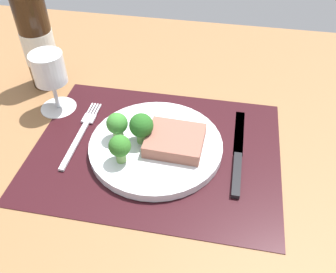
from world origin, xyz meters
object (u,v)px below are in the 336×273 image
Objects in this scene: steak at (175,142)px; fork at (81,133)px; wine_bottle at (37,40)px; wine_glass at (50,73)px; knife at (238,156)px; plate at (156,146)px.

fork is at bearing 174.35° from steak.
wine_bottle is (-13.89, 15.64, 10.22)cm from fork.
wine_bottle reaches higher than steak.
wine_glass is (6.10, -8.50, -1.97)cm from wine_bottle.
steak is 0.34× the size of wine_bottle.
knife is 0.78× the size of wine_bottle.
fork is at bearing 174.65° from plate.
knife is (15.06, 0.53, -0.50)cm from plate.
wine_glass is at bearing -54.32° from wine_bottle.
steak reaches higher than knife.
wine_glass reaches higher than knife.
fork is at bearing 175.23° from knife.
steak is 0.44× the size of knife.
fork is 0.65× the size of wine_bottle.
plate is 1.90× the size of wine_glass.
wine_bottle is at bearing 151.79° from steak.
fork is 1.49× the size of wine_glass.
wine_glass is at bearing 159.54° from plate.
wine_bottle is (-29.05, 17.06, 9.67)cm from plate.
plate reaches higher than knife.
knife is (11.52, 0.96, -2.49)cm from steak.
wine_glass is at bearing 164.99° from knife.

